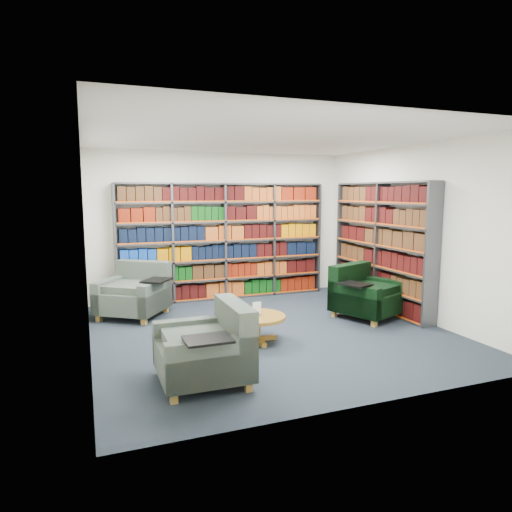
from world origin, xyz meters
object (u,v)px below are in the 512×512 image
object	(u,v)px
chair_teal_left	(136,294)
chair_green_right	(363,296)
chair_teal_front	(211,351)
coffee_table	(257,321)

from	to	relation	value
chair_teal_left	chair_green_right	size ratio (longest dim) A/B	1.07
chair_green_right	chair_teal_front	size ratio (longest dim) A/B	1.13
chair_teal_left	coffee_table	bearing A→B (deg)	-55.16
chair_teal_left	chair_teal_front	world-z (taller)	chair_teal_left
chair_teal_left	chair_green_right	bearing A→B (deg)	-21.69
chair_teal_left	coffee_table	distance (m)	2.44
chair_teal_left	chair_teal_front	xyz separation A→B (m)	(0.46, -3.07, -0.01)
coffee_table	chair_teal_left	bearing A→B (deg)	124.84
chair_teal_left	chair_teal_front	distance (m)	3.11
chair_green_right	coffee_table	bearing A→B (deg)	-163.92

